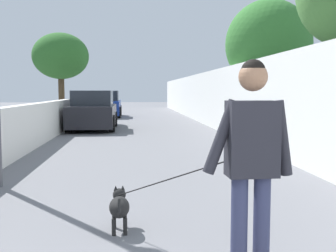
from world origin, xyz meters
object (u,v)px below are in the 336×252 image
(tree_right_mid, at_px, (268,45))
(car_far, at_px, (106,105))
(dog, at_px, (120,206))
(car_near, at_px, (93,111))
(tree_left_near, at_px, (61,57))
(person_skateboarder, at_px, (252,151))

(tree_right_mid, relative_size, car_far, 1.24)
(dog, bearing_deg, tree_right_mid, -27.12)
(car_near, distance_m, car_far, 7.75)
(tree_right_mid, height_order, car_far, tree_right_mid)
(tree_left_near, xyz_separation_m, car_near, (-3.96, -1.88, -2.47))
(car_far, bearing_deg, car_near, -180.00)
(tree_right_mid, distance_m, car_far, 11.94)
(dog, xyz_separation_m, car_far, (19.53, 1.39, 0.44))
(person_skateboarder, bearing_deg, car_far, 6.66)
(tree_right_mid, bearing_deg, person_skateboarder, 160.45)
(tree_left_near, height_order, tree_right_mid, tree_right_mid)
(tree_right_mid, relative_size, dog, 2.86)
(tree_right_mid, relative_size, car_near, 1.24)
(tree_left_near, distance_m, tree_right_mid, 10.21)
(tree_left_near, xyz_separation_m, person_skateboarder, (-17.09, -4.32, -2.12))
(dog, relative_size, car_near, 0.43)
(tree_left_near, distance_m, dog, 16.34)
(tree_left_near, relative_size, dog, 2.61)
(tree_right_mid, distance_m, person_skateboarder, 11.95)
(tree_left_near, xyz_separation_m, dog, (-15.74, -3.27, -2.91))
(car_near, bearing_deg, person_skateboarder, -169.48)
(tree_right_mid, xyz_separation_m, car_near, (2.04, 6.38, -2.45))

